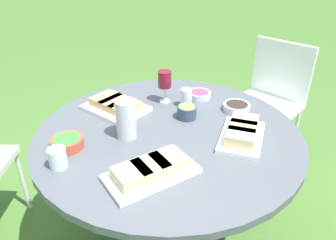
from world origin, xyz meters
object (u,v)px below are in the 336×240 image
(water_pitcher, at_px, (126,119))
(wine_glass, at_px, (165,80))
(dining_table, at_px, (168,151))
(chair_near_left, at_px, (271,94))

(water_pitcher, bearing_deg, wine_glass, -104.71)
(dining_table, relative_size, wine_glass, 6.99)
(dining_table, xyz_separation_m, wine_glass, (0.08, -0.31, 0.25))
(chair_near_left, height_order, water_pitcher, water_pitcher)
(dining_table, relative_size, water_pitcher, 6.89)
(water_pitcher, xyz_separation_m, wine_glass, (-0.10, -0.39, 0.04))
(chair_near_left, xyz_separation_m, wine_glass, (0.66, 0.66, 0.32))
(water_pitcher, height_order, wine_glass, water_pitcher)
(chair_near_left, height_order, wine_glass, wine_glass)
(chair_near_left, relative_size, wine_glass, 4.86)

